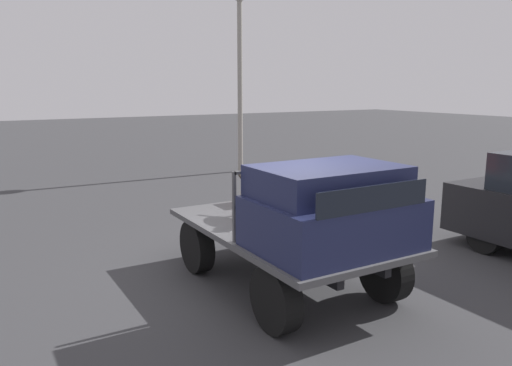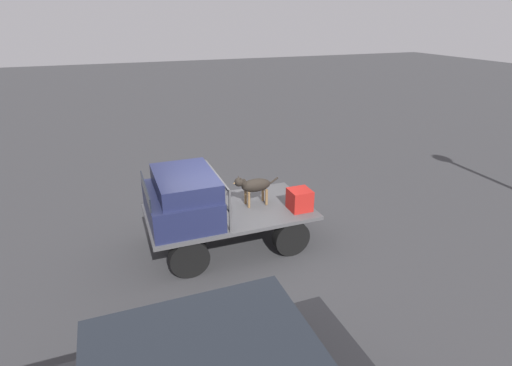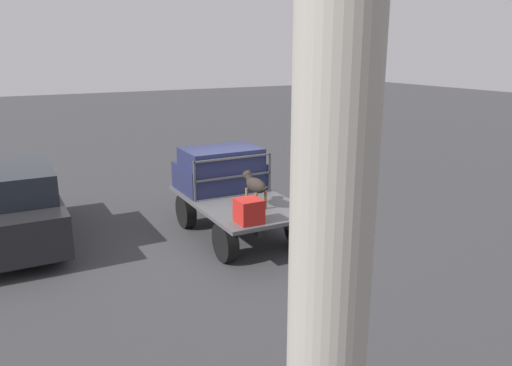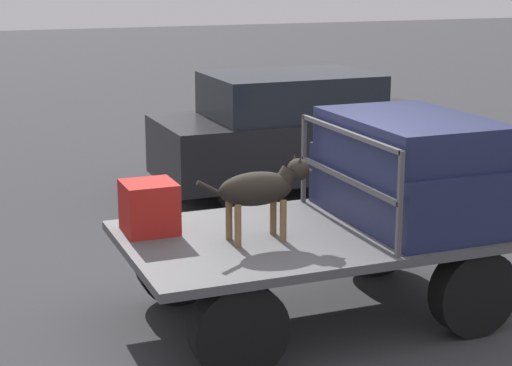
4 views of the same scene
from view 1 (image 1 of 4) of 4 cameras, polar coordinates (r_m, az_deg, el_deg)
name	(u,v)px [view 1 (image 1 of 4)]	position (r m, az deg, el deg)	size (l,w,h in m)	color
ground_plane	(284,284)	(7.29, 3.19, -11.50)	(80.00, 80.00, 0.00)	#38383A
flatbed_truck	(284,244)	(7.08, 3.25, -6.93)	(3.59, 2.02, 0.86)	black
truck_cab	(331,209)	(6.10, 8.58, -2.98)	(1.41, 1.90, 0.99)	#1E2347
truck_headboard	(296,188)	(6.65, 4.61, -0.61)	(0.04, 1.90, 0.90)	#4C4C4F
dog	(258,187)	(7.34, 0.26, -0.48)	(1.08, 0.30, 0.74)	brown
cargo_crate	(262,188)	(8.41, 0.65, -0.63)	(0.47, 0.47, 0.47)	#AD1E19
light_pole_near	(240,37)	(16.46, -1.88, 16.31)	(0.54, 0.54, 5.94)	gray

